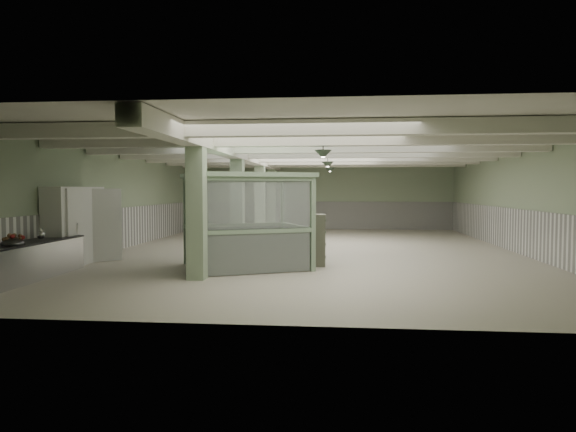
# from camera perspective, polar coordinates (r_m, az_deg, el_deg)

# --- Properties ---
(floor) EXTENTS (20.00, 20.00, 0.00)m
(floor) POSITION_cam_1_polar(r_m,az_deg,el_deg) (18.17, 2.78, -3.88)
(floor) COLOR beige
(floor) RESTS_ON ground
(ceiling) EXTENTS (14.00, 20.00, 0.02)m
(ceiling) POSITION_cam_1_polar(r_m,az_deg,el_deg) (18.09, 2.81, 7.51)
(ceiling) COLOR white
(ceiling) RESTS_ON wall_back
(wall_back) EXTENTS (14.00, 0.02, 3.60)m
(wall_back) POSITION_cam_1_polar(r_m,az_deg,el_deg) (28.03, 3.81, 2.23)
(wall_back) COLOR #90A181
(wall_back) RESTS_ON floor
(wall_front) EXTENTS (14.00, 0.02, 3.60)m
(wall_front) POSITION_cam_1_polar(r_m,az_deg,el_deg) (8.07, -0.72, 0.34)
(wall_front) COLOR #90A181
(wall_front) RESTS_ON floor
(wall_left) EXTENTS (0.02, 20.00, 3.60)m
(wall_left) POSITION_cam_1_polar(r_m,az_deg,el_deg) (19.67, -18.03, 1.76)
(wall_left) COLOR #90A181
(wall_left) RESTS_ON floor
(wall_right) EXTENTS (0.02, 20.00, 3.60)m
(wall_right) POSITION_cam_1_polar(r_m,az_deg,el_deg) (19.03, 24.36, 1.60)
(wall_right) COLOR #90A181
(wall_right) RESTS_ON floor
(wainscot_left) EXTENTS (0.05, 19.90, 1.50)m
(wainscot_left) POSITION_cam_1_polar(r_m,az_deg,el_deg) (19.71, -17.92, -1.29)
(wainscot_left) COLOR white
(wainscot_left) RESTS_ON floor
(wainscot_right) EXTENTS (0.05, 19.90, 1.50)m
(wainscot_right) POSITION_cam_1_polar(r_m,az_deg,el_deg) (19.07, 24.22, -1.55)
(wainscot_right) COLOR white
(wainscot_right) RESTS_ON floor
(wainscot_back) EXTENTS (13.90, 0.05, 1.50)m
(wainscot_back) POSITION_cam_1_polar(r_m,az_deg,el_deg) (28.04, 3.80, 0.08)
(wainscot_back) COLOR white
(wainscot_back) RESTS_ON floor
(girder) EXTENTS (0.45, 19.90, 0.40)m
(girder) POSITION_cam_1_polar(r_m,az_deg,el_deg) (18.37, -5.06, 6.75)
(girder) COLOR silver
(girder) RESTS_ON ceiling
(beam_a) EXTENTS (13.90, 0.35, 0.32)m
(beam_a) POSITION_cam_1_polar(r_m,az_deg,el_deg) (10.63, 0.78, 9.73)
(beam_a) COLOR silver
(beam_a) RESTS_ON ceiling
(beam_b) EXTENTS (13.90, 0.35, 0.32)m
(beam_b) POSITION_cam_1_polar(r_m,az_deg,el_deg) (13.11, 1.72, 8.45)
(beam_b) COLOR silver
(beam_b) RESTS_ON ceiling
(beam_c) EXTENTS (13.90, 0.35, 0.32)m
(beam_c) POSITION_cam_1_polar(r_m,az_deg,el_deg) (15.59, 2.35, 7.58)
(beam_c) COLOR silver
(beam_c) RESTS_ON ceiling
(beam_d) EXTENTS (13.90, 0.35, 0.32)m
(beam_d) POSITION_cam_1_polar(r_m,az_deg,el_deg) (18.08, 2.81, 6.94)
(beam_d) COLOR silver
(beam_d) RESTS_ON ceiling
(beam_e) EXTENTS (13.90, 0.35, 0.32)m
(beam_e) POSITION_cam_1_polar(r_m,az_deg,el_deg) (20.57, 3.15, 6.46)
(beam_e) COLOR silver
(beam_e) RESTS_ON ceiling
(beam_f) EXTENTS (13.90, 0.35, 0.32)m
(beam_f) POSITION_cam_1_polar(r_m,az_deg,el_deg) (23.07, 3.42, 6.09)
(beam_f) COLOR silver
(beam_f) RESTS_ON ceiling
(beam_g) EXTENTS (13.90, 0.35, 0.32)m
(beam_g) POSITION_cam_1_polar(r_m,az_deg,el_deg) (25.56, 3.64, 5.79)
(beam_g) COLOR silver
(beam_g) RESTS_ON ceiling
(column_a) EXTENTS (0.42, 0.42, 3.60)m
(column_a) POSITION_cam_1_polar(r_m,az_deg,el_deg) (12.49, -10.14, 1.23)
(column_a) COLOR #9BB390
(column_a) RESTS_ON floor
(column_b) EXTENTS (0.42, 0.42, 3.60)m
(column_b) POSITION_cam_1_polar(r_m,az_deg,el_deg) (17.36, -5.65, 1.75)
(column_b) COLOR #9BB390
(column_b) RESTS_ON floor
(column_c) EXTENTS (0.42, 0.42, 3.60)m
(column_c) POSITION_cam_1_polar(r_m,az_deg,el_deg) (22.28, -3.13, 2.03)
(column_c) COLOR #9BB390
(column_c) RESTS_ON floor
(column_d) EXTENTS (0.42, 0.42, 3.60)m
(column_d) POSITION_cam_1_polar(r_m,az_deg,el_deg) (26.24, -1.80, 2.18)
(column_d) COLOR #9BB390
(column_d) RESTS_ON floor
(pendant_front) EXTENTS (0.44, 0.44, 0.22)m
(pendant_front) POSITION_cam_1_polar(r_m,az_deg,el_deg) (13.05, 3.92, 6.84)
(pendant_front) COLOR #2D3C2D
(pendant_front) RESTS_ON ceiling
(pendant_mid) EXTENTS (0.44, 0.44, 0.22)m
(pendant_mid) POSITION_cam_1_polar(r_m,az_deg,el_deg) (18.54, 4.43, 5.70)
(pendant_mid) COLOR #2D3C2D
(pendant_mid) RESTS_ON ceiling
(pendant_back) EXTENTS (0.44, 0.44, 0.22)m
(pendant_back) POSITION_cam_1_polar(r_m,az_deg,el_deg) (23.54, 4.69, 5.12)
(pendant_back) COLOR #2D3C2D
(pendant_back) RESTS_ON ceiling
(prep_counter) EXTENTS (0.87, 4.96, 0.91)m
(prep_counter) POSITION_cam_1_polar(r_m,az_deg,el_deg) (13.40, -28.23, -4.71)
(prep_counter) COLOR #BCBCC1
(prep_counter) RESTS_ON floor
(pitcher_far) EXTENTS (0.20, 0.23, 0.28)m
(pitcher_far) POSITION_cam_1_polar(r_m,az_deg,el_deg) (14.45, -25.76, -1.81)
(pitcher_far) COLOR #BCBCC1
(pitcher_far) RESTS_ON prep_counter
(veg_colander) EXTENTS (0.54, 0.54, 0.23)m
(veg_colander) POSITION_cam_1_polar(r_m,az_deg,el_deg) (13.22, -28.27, -2.40)
(veg_colander) COLOR #3E3D42
(veg_colander) RESTS_ON prep_counter
(walkin_cooler) EXTENTS (1.15, 2.49, 2.29)m
(walkin_cooler) POSITION_cam_1_polar(r_m,az_deg,el_deg) (15.94, -22.52, -0.94)
(walkin_cooler) COLOR white
(walkin_cooler) RESTS_ON floor
(guard_booth) EXTENTS (4.08, 3.84, 2.61)m
(guard_booth) POSITION_cam_1_polar(r_m,az_deg,el_deg) (14.22, -4.68, 1.33)
(guard_booth) COLOR gray
(guard_booth) RESTS_ON floor
(filing_cabinet) EXTENTS (0.49, 0.69, 1.46)m
(filing_cabinet) POSITION_cam_1_polar(r_m,az_deg,el_deg) (14.61, 3.25, -2.67)
(filing_cabinet) COLOR #5B5D4D
(filing_cabinet) RESTS_ON floor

